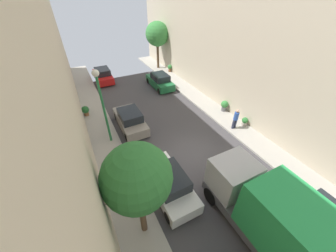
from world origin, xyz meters
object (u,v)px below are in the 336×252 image
Objects in this scene: parked_car_right_1 at (323,221)px; potted_plant_3 at (170,68)px; potted_plant_2 at (85,110)px; parked_car_right_2 at (160,81)px; potted_plant_1 at (245,121)px; pedestrian at (236,118)px; parked_car_left_1 at (169,183)px; parked_car_left_3 at (103,75)px; street_tree_0 at (137,178)px; lamp_post at (101,98)px; delivery_truck at (278,222)px; parked_car_left_2 at (130,120)px; street_tree_1 at (157,34)px; potted_plant_0 at (224,105)px.

potted_plant_3 is at bearing 81.81° from parked_car_right_1.
parked_car_right_2 is at bearing 17.10° from potted_plant_2.
potted_plant_2 is at bearing 146.75° from potted_plant_1.
potted_plant_1 is at bearing -5.13° from pedestrian.
potted_plant_3 is (8.46, 16.21, -0.04)m from parked_car_left_1.
pedestrian is 12.71m from potted_plant_2.
parked_car_right_1 reaches higher than potted_plant_1.
parked_car_left_3 is 19.14m from street_tree_0.
street_tree_0 is 0.95× the size of lamp_post.
lamp_post is (-4.60, 10.12, 1.93)m from delivery_truck.
parked_car_right_1 is 17.40m from potted_plant_2.
lamp_post is at bearing -134.73° from potted_plant_3.
parked_car_left_1 is 1.00× the size of parked_car_left_2.
lamp_post is (-7.30, 10.84, 2.99)m from parked_car_right_1.
street_tree_1 reaches higher than potted_plant_1.
parked_car_right_1 is 0.64× the size of delivery_truck.
lamp_post is at bearing -136.29° from parked_car_right_2.
parked_car_right_2 is 4.64× the size of potted_plant_3.
street_tree_0 is at bearing -156.06° from pedestrian.
delivery_truck is 11.16m from potted_plant_0.
parked_car_left_2 and parked_car_left_3 have the same top height.
lamp_post is at bearing -75.58° from potted_plant_2.
parked_car_left_2 is at bearing 76.22° from street_tree_0.
potted_plant_2 is at bearing 111.55° from delivery_truck.
lamp_post reaches higher than parked_car_right_1.
pedestrian is at bearing -79.12° from parked_car_right_2.
parked_car_right_2 is at bearing -40.75° from parked_car_left_3.
delivery_truck is at bearing -122.89° from pedestrian.
street_tree_1 is 13.63m from potted_plant_0.
pedestrian is at bearing 20.68° from parked_car_left_1.
parked_car_right_1 is (5.40, -5.09, 0.00)m from parked_car_left_1.
street_tree_0 is 5.79× the size of potted_plant_2.
parked_car_right_2 is 2.44× the size of pedestrian.
potted_plant_3 is (11.49, 6.08, 0.03)m from potted_plant_2.
lamp_post is (-9.21, 2.98, 2.64)m from pedestrian.
parked_car_left_3 is at bearing 83.86° from street_tree_0.
delivery_truck is at bearing -68.45° from potted_plant_2.
lamp_post reaches higher than potted_plant_0.
parked_car_left_3 reaches higher than potted_plant_0.
potted_plant_2 is at bearing 118.97° from parked_car_right_1.
street_tree_0 is 21.97m from street_tree_1.
potted_plant_0 reaches higher than potted_plant_3.
parked_car_right_1 is 4.18× the size of potted_plant_0.
street_tree_1 is (7.73, 11.46, 3.72)m from parked_car_left_2.
street_tree_0 reaches higher than parked_car_left_1.
lamp_post is (0.12, 7.13, -0.21)m from street_tree_0.
street_tree_0 is 0.88× the size of street_tree_1.
parked_car_left_2 reaches higher than potted_plant_0.
parked_car_left_2 reaches higher than potted_plant_1.
parked_car_right_2 is 8.08m from potted_plant_0.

